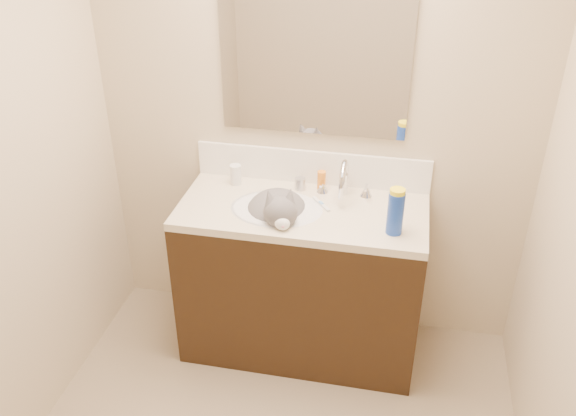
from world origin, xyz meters
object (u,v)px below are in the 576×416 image
at_px(vanity_cabinet, 301,283).
at_px(silver_jar, 300,184).
at_px(cat, 278,214).
at_px(pill_bottle, 236,174).
at_px(faucet, 344,182).
at_px(amber_bottle, 321,181).
at_px(basin, 277,221).
at_px(spray_can, 395,213).

relative_size(vanity_cabinet, silver_jar, 19.07).
height_order(cat, pill_bottle, cat).
bearing_deg(faucet, amber_bottle, 155.32).
distance_m(pill_bottle, silver_jar, 0.34).
xyz_separation_m(faucet, cat, (-0.29, -0.17, -0.11)).
height_order(cat, amber_bottle, cat).
bearing_deg(amber_bottle, faucet, -24.68).
height_order(basin, pill_bottle, pill_bottle).
bearing_deg(faucet, basin, -150.88).
xyz_separation_m(pill_bottle, spray_can, (0.82, -0.31, 0.05)).
bearing_deg(basin, pill_bottle, 141.60).
height_order(vanity_cabinet, spray_can, spray_can).
relative_size(basin, faucet, 1.61).
relative_size(vanity_cabinet, pill_bottle, 11.47).
bearing_deg(amber_bottle, spray_can, -40.65).
distance_m(pill_bottle, amber_bottle, 0.44).
relative_size(basin, pill_bottle, 4.30).
distance_m(vanity_cabinet, basin, 0.40).
distance_m(silver_jar, amber_bottle, 0.11).
distance_m(cat, pill_bottle, 0.35).
bearing_deg(pill_bottle, spray_can, -20.73).
bearing_deg(vanity_cabinet, amber_bottle, 71.96).
distance_m(basin, faucet, 0.38).
xyz_separation_m(cat, amber_bottle, (0.18, 0.23, 0.08)).
bearing_deg(silver_jar, faucet, -11.69).
bearing_deg(basin, cat, -44.99).
xyz_separation_m(vanity_cabinet, cat, (-0.11, -0.04, 0.42)).
height_order(basin, amber_bottle, amber_bottle).
xyz_separation_m(vanity_cabinet, spray_can, (0.44, -0.14, 0.55)).
relative_size(vanity_cabinet, spray_can, 5.98).
bearing_deg(vanity_cabinet, cat, -162.08).
bearing_deg(cat, pill_bottle, 122.02).
bearing_deg(silver_jar, spray_can, -33.17).
bearing_deg(spray_can, basin, 169.42).
bearing_deg(faucet, cat, -149.36).
distance_m(vanity_cabinet, silver_jar, 0.52).
distance_m(faucet, spray_can, 0.38).
xyz_separation_m(pill_bottle, amber_bottle, (0.44, 0.01, 0.00)).
distance_m(amber_bottle, spray_can, 0.50).
distance_m(pill_bottle, spray_can, 0.88).
xyz_separation_m(basin, amber_bottle, (0.18, 0.22, 0.12)).
relative_size(silver_jar, amber_bottle, 0.59).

